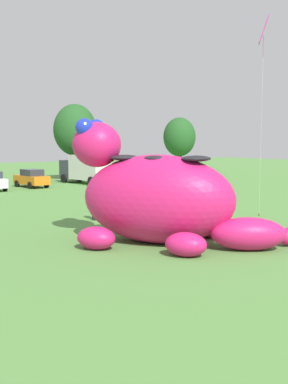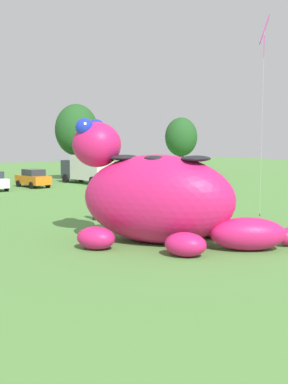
{
  "view_description": "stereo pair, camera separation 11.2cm",
  "coord_description": "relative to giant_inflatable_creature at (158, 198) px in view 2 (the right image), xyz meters",
  "views": [
    {
      "loc": [
        -13.23,
        -16.5,
        4.33
      ],
      "look_at": [
        -1.41,
        0.8,
        2.1
      ],
      "focal_mm": 44.57,
      "sensor_mm": 36.0,
      "label": 1
    },
    {
      "loc": [
        -13.13,
        -16.56,
        4.33
      ],
      "look_at": [
        -1.41,
        0.8,
        2.1
      ],
      "focal_mm": 44.57,
      "sensor_mm": 36.0,
      "label": 2
    }
  ],
  "objects": [
    {
      "name": "tree_centre_left",
      "position": [
        11.97,
        32.22,
        3.59
      ],
      "size": [
        4.77,
        4.77,
        8.47
      ],
      "color": "brown",
      "rests_on": "ground"
    },
    {
      "name": "spectator_wandering",
      "position": [
        6.71,
        4.46,
        -1.1
      ],
      "size": [
        0.38,
        0.26,
        1.71
      ],
      "color": "#2D334C",
      "rests_on": "ground"
    },
    {
      "name": "tree_centre",
      "position": [
        26.91,
        32.29,
        2.9
      ],
      "size": [
        4.18,
        4.18,
        7.41
      ],
      "color": "brown",
      "rests_on": "ground"
    },
    {
      "name": "car_orange",
      "position": [
        4.72,
        26.83,
        -1.09
      ],
      "size": [
        2.35,
        4.29,
        1.72
      ],
      "color": "orange",
      "rests_on": "ground"
    },
    {
      "name": "ground_plane",
      "position": [
        1.39,
        0.21,
        -1.95
      ],
      "size": [
        160.0,
        160.0,
        0.0
      ],
      "primitive_type": "plane",
      "color": "#568E42"
    },
    {
      "name": "spectator_by_cars",
      "position": [
        0.56,
        6.72,
        -1.1
      ],
      "size": [
        0.38,
        0.26,
        1.71
      ],
      "color": "black",
      "rests_on": "ground"
    },
    {
      "name": "tethered_flying_kite",
      "position": [
        9.2,
        2.59,
        8.39
      ],
      "size": [
        1.13,
        1.13,
        11.27
      ],
      "color": "brown",
      "rests_on": "ground"
    },
    {
      "name": "spectator_near_inflatable",
      "position": [
        12.94,
        11.39,
        -1.1
      ],
      "size": [
        0.38,
        0.26,
        1.71
      ],
      "color": "#726656",
      "rests_on": "ground"
    },
    {
      "name": "giant_inflatable_creature",
      "position": [
        0.0,
        0.0,
        0.0
      ],
      "size": [
        9.03,
        8.52,
        5.34
      ],
      "color": "#E01E6B",
      "rests_on": "ground"
    },
    {
      "name": "box_truck",
      "position": [
        10.79,
        27.47,
        -0.35
      ],
      "size": [
        3.19,
        6.64,
        2.95
      ],
      "color": "#333842",
      "rests_on": "ground"
    }
  ]
}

